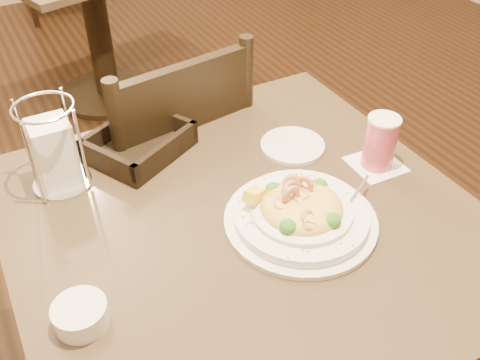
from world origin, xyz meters
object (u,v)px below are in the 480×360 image
main_table (244,292)px  bread_basket (140,145)px  background_table (93,3)px  pasta_bowl (301,212)px  side_plate (293,145)px  dining_chair_near (169,177)px  napkin_caddy (55,152)px  drink_glass (380,143)px  butter_ramekin (81,315)px

main_table → bread_basket: bread_basket is taller
background_table → pasta_bowl: size_ratio=3.35×
side_plate → pasta_bowl: bearing=-119.6°
dining_chair_near → napkin_caddy: napkin_caddy is taller
napkin_caddy → side_plate: (0.51, -0.12, -0.08)m
background_table → pasta_bowl: bearing=-93.5°
pasta_bowl → side_plate: (0.13, 0.22, -0.02)m
dining_chair_near → drink_glass: bearing=116.4°
butter_ramekin → bread_basket: bearing=58.1°
drink_glass → napkin_caddy: bearing=156.9°
background_table → dining_chair_near: size_ratio=1.19×
bread_basket → napkin_caddy: (-0.19, -0.03, 0.06)m
drink_glass → dining_chair_near: bearing=124.7°
main_table → background_table: same height
main_table → pasta_bowl: size_ratio=2.73×
bread_basket → butter_ramekin: (-0.25, -0.40, -0.00)m
background_table → napkin_caddy: napkin_caddy is taller
background_table → main_table: bearing=-96.3°
main_table → napkin_caddy: 0.51m
bread_basket → napkin_caddy: 0.20m
dining_chair_near → pasta_bowl: bearing=89.4°
main_table → butter_ramekin: 0.45m
side_plate → background_table: bearing=90.2°
bread_basket → napkin_caddy: size_ratio=1.36×
pasta_bowl → dining_chair_near: bearing=97.7°
pasta_bowl → napkin_caddy: bearing=137.9°
background_table → bread_basket: size_ratio=4.13×
napkin_caddy → background_table: bearing=72.7°
pasta_bowl → side_plate: bearing=60.4°
drink_glass → side_plate: drink_glass is taller
napkin_caddy → side_plate: bearing=-13.6°
dining_chair_near → napkin_caddy: (-0.31, -0.20, 0.33)m
drink_glass → napkin_caddy: 0.69m
background_table → bread_basket: bread_basket is taller
background_table → drink_glass: (0.13, -1.88, 0.30)m
dining_chair_near → side_plate: 0.45m
drink_glass → butter_ramekin: 0.70m
drink_glass → napkin_caddy: size_ratio=0.63×
side_plate → drink_glass: bearing=-49.4°
dining_chair_near → butter_ramekin: 0.73m
butter_ramekin → drink_glass: bearing=8.3°
dining_chair_near → drink_glass: dining_chair_near is taller
pasta_bowl → bread_basket: 0.42m
side_plate → main_table: bearing=-144.0°
main_table → side_plate: size_ratio=6.00×
main_table → bread_basket: 0.41m
background_table → pasta_bowl: 1.97m
butter_ramekin → pasta_bowl: bearing=3.5°
side_plate → butter_ramekin: size_ratio=1.67×
dining_chair_near → pasta_bowl: size_ratio=2.83×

